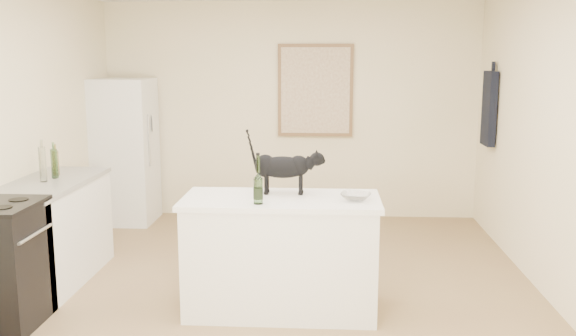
{
  "coord_description": "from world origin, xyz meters",
  "views": [
    {
      "loc": [
        0.44,
        -4.8,
        1.96
      ],
      "look_at": [
        0.15,
        -0.15,
        1.12
      ],
      "focal_mm": 38.88,
      "sensor_mm": 36.0,
      "label": 1
    }
  ],
  "objects_px": {
    "black_cat": "(282,170)",
    "glass_bowl": "(356,197)",
    "fridge": "(124,151)",
    "wine_bottle": "(258,182)"
  },
  "relations": [
    {
      "from": "glass_bowl",
      "to": "black_cat",
      "type": "bearing_deg",
      "value": 160.08
    },
    {
      "from": "black_cat",
      "to": "glass_bowl",
      "type": "xyz_separation_m",
      "value": [
        0.56,
        -0.2,
        -0.16
      ]
    },
    {
      "from": "fridge",
      "to": "glass_bowl",
      "type": "bearing_deg",
      "value": -44.99
    },
    {
      "from": "wine_bottle",
      "to": "glass_bowl",
      "type": "height_order",
      "value": "wine_bottle"
    },
    {
      "from": "fridge",
      "to": "glass_bowl",
      "type": "height_order",
      "value": "fridge"
    },
    {
      "from": "fridge",
      "to": "wine_bottle",
      "type": "bearing_deg",
      "value": -55.47
    },
    {
      "from": "black_cat",
      "to": "wine_bottle",
      "type": "distance_m",
      "value": 0.38
    },
    {
      "from": "fridge",
      "to": "black_cat",
      "type": "xyz_separation_m",
      "value": [
        2.05,
        -2.41,
        0.24
      ]
    },
    {
      "from": "fridge",
      "to": "black_cat",
      "type": "height_order",
      "value": "fridge"
    },
    {
      "from": "black_cat",
      "to": "glass_bowl",
      "type": "height_order",
      "value": "black_cat"
    }
  ]
}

